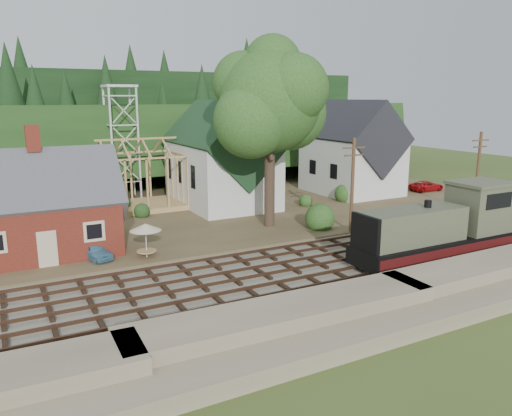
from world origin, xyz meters
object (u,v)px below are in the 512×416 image
locomotive (442,229)px  patio_set (145,229)px  car_red (427,186)px  car_blue (94,251)px

locomotive → patio_set: 20.43m
car_red → locomotive: bearing=136.6°
car_red → patio_set: (-36.38, -9.12, 1.44)m
car_blue → patio_set: size_ratio=1.38×
car_red → patio_set: size_ratio=1.79×
locomotive → car_blue: 23.99m
car_blue → car_red: car_red is taller
car_blue → car_red: size_ratio=0.77×
car_blue → locomotive: bearing=-45.8°
car_blue → patio_set: bearing=-41.7°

